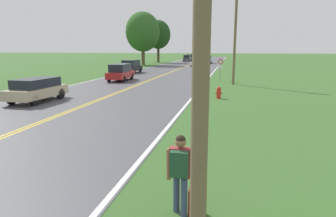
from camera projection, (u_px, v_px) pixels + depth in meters
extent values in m
cylinder|color=#38476B|center=(176.00, 193.00, 6.29)|extent=(0.14, 0.14, 0.83)
cylinder|color=#38476B|center=(184.00, 198.00, 6.10)|extent=(0.14, 0.14, 0.83)
cube|color=#993333|center=(180.00, 162.00, 6.05)|extent=(0.45, 0.19, 0.62)
sphere|color=#936647|center=(181.00, 142.00, 5.96)|extent=(0.22, 0.22, 0.22)
sphere|color=#2D2319|center=(181.00, 140.00, 5.96)|extent=(0.21, 0.21, 0.21)
cylinder|color=#936647|center=(169.00, 164.00, 6.11)|extent=(0.09, 0.09, 0.65)
cylinder|color=#936647|center=(192.00, 166.00, 6.01)|extent=(0.09, 0.09, 0.65)
cube|color=#1E472D|center=(179.00, 164.00, 5.87)|extent=(0.36, 0.18, 0.52)
cube|color=maroon|center=(197.00, 203.00, 6.16)|extent=(0.37, 0.19, 0.55)
cylinder|color=black|center=(198.00, 189.00, 6.09)|extent=(0.26, 0.03, 0.02)
cylinder|color=red|center=(219.00, 94.00, 20.52)|extent=(0.30, 0.30, 0.61)
sphere|color=red|center=(219.00, 89.00, 20.45)|extent=(0.28, 0.28, 0.28)
cylinder|color=red|center=(222.00, 93.00, 20.47)|extent=(0.08, 0.10, 0.10)
cylinder|color=red|center=(216.00, 93.00, 20.55)|extent=(0.08, 0.10, 0.10)
cylinder|color=gray|center=(220.00, 70.00, 31.03)|extent=(0.07, 0.07, 2.27)
cylinder|color=white|center=(221.00, 62.00, 30.84)|extent=(0.60, 0.02, 0.60)
torus|color=red|center=(220.00, 62.00, 30.83)|extent=(0.55, 0.07, 0.55)
cube|color=white|center=(220.00, 67.00, 30.95)|extent=(0.44, 0.02, 0.44)
cylinder|color=brown|center=(202.00, 37.00, 3.85)|extent=(0.24, 0.24, 7.10)
cylinder|color=brown|center=(235.00, 38.00, 27.65)|extent=(0.24, 0.24, 8.62)
cylinder|color=#473828|center=(158.00, 54.00, 71.02)|extent=(0.58, 0.58, 4.05)
ellipsoid|color=#1E4219|center=(158.00, 35.00, 70.13)|extent=(5.78, 5.78, 6.64)
cylinder|color=brown|center=(143.00, 56.00, 61.01)|extent=(0.69, 0.69, 3.68)
ellipsoid|color=#2D5B23|center=(143.00, 32.00, 60.07)|extent=(6.85, 6.85, 7.88)
cylinder|color=black|center=(40.00, 93.00, 20.77)|extent=(0.23, 0.72, 0.72)
cylinder|color=black|center=(61.00, 94.00, 20.36)|extent=(0.23, 0.72, 0.72)
cylinder|color=black|center=(11.00, 99.00, 18.27)|extent=(0.23, 0.72, 0.72)
cylinder|color=black|center=(35.00, 100.00, 17.87)|extent=(0.23, 0.72, 0.72)
cube|color=#C1B28E|center=(37.00, 92.00, 19.27)|extent=(2.02, 4.32, 0.61)
cube|color=#1E232D|center=(36.00, 83.00, 19.15)|extent=(1.75, 3.04, 0.58)
cylinder|color=black|center=(118.00, 76.00, 33.19)|extent=(0.23, 0.72, 0.72)
cylinder|color=black|center=(132.00, 76.00, 32.95)|extent=(0.23, 0.72, 0.72)
cylinder|color=black|center=(109.00, 79.00, 30.40)|extent=(0.23, 0.72, 0.72)
cylinder|color=black|center=(124.00, 79.00, 30.15)|extent=(0.23, 0.72, 0.72)
cube|color=#A81E1E|center=(121.00, 75.00, 31.61)|extent=(1.97, 4.74, 0.65)
cube|color=#1E232D|center=(120.00, 68.00, 31.47)|extent=(1.69, 3.33, 0.80)
cylinder|color=black|center=(129.00, 70.00, 42.94)|extent=(0.23, 0.71, 0.70)
cylinder|color=black|center=(140.00, 70.00, 42.50)|extent=(0.23, 0.71, 0.70)
cylinder|color=black|center=(122.00, 71.00, 40.61)|extent=(0.23, 0.71, 0.70)
cylinder|color=black|center=(134.00, 71.00, 40.18)|extent=(0.23, 0.71, 0.70)
cube|color=black|center=(131.00, 68.00, 41.50)|extent=(2.11, 4.05, 0.62)
cube|color=#1E232D|center=(131.00, 63.00, 41.36)|extent=(1.83, 2.85, 0.84)
cylinder|color=black|center=(199.00, 65.00, 55.94)|extent=(0.20, 0.61, 0.61)
cylinder|color=black|center=(191.00, 65.00, 56.27)|extent=(0.20, 0.61, 0.61)
cylinder|color=black|center=(201.00, 64.00, 58.50)|extent=(0.20, 0.61, 0.61)
cylinder|color=black|center=(192.00, 64.00, 58.83)|extent=(0.20, 0.61, 0.61)
cube|color=white|center=(196.00, 63.00, 57.33)|extent=(1.83, 4.31, 0.59)
cube|color=#1E232D|center=(196.00, 60.00, 57.39)|extent=(1.60, 2.37, 0.53)
cylinder|color=black|center=(211.00, 62.00, 66.04)|extent=(0.21, 0.67, 0.67)
cylinder|color=black|center=(204.00, 62.00, 66.35)|extent=(0.21, 0.67, 0.67)
cylinder|color=black|center=(212.00, 62.00, 68.83)|extent=(0.21, 0.67, 0.67)
cylinder|color=black|center=(205.00, 62.00, 69.14)|extent=(0.21, 0.67, 0.67)
cube|color=silver|center=(208.00, 61.00, 67.53)|extent=(1.83, 4.70, 0.60)
cube|color=#1E232D|center=(208.00, 57.00, 67.39)|extent=(1.60, 3.30, 0.81)
cylinder|color=black|center=(185.00, 60.00, 78.43)|extent=(0.23, 0.67, 0.66)
cylinder|color=black|center=(191.00, 60.00, 78.17)|extent=(0.23, 0.67, 0.66)
cylinder|color=black|center=(184.00, 60.00, 75.91)|extent=(0.23, 0.67, 0.66)
cylinder|color=black|center=(190.00, 60.00, 75.65)|extent=(0.23, 0.67, 0.66)
cube|color=#47474C|center=(187.00, 59.00, 76.98)|extent=(1.91, 4.28, 0.71)
cube|color=#1E232D|center=(187.00, 56.00, 76.84)|extent=(1.65, 3.01, 0.68)
cylinder|color=black|center=(188.00, 59.00, 85.90)|extent=(0.20, 0.71, 0.71)
cylinder|color=black|center=(194.00, 59.00, 85.56)|extent=(0.20, 0.71, 0.71)
cylinder|color=black|center=(187.00, 59.00, 83.82)|extent=(0.20, 0.71, 0.71)
cylinder|color=black|center=(193.00, 59.00, 83.48)|extent=(0.20, 0.71, 0.71)
cube|color=navy|center=(191.00, 58.00, 84.63)|extent=(1.83, 3.52, 0.65)
cube|color=#1E232D|center=(191.00, 55.00, 84.50)|extent=(1.61, 2.46, 0.70)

